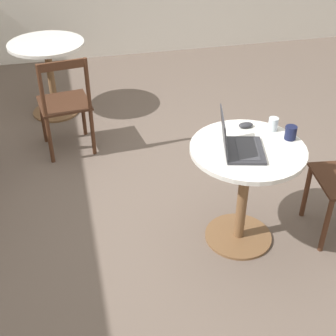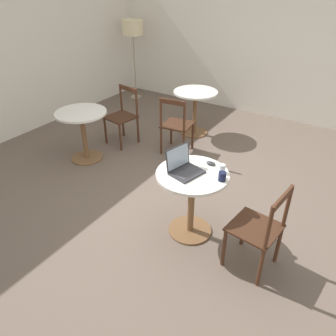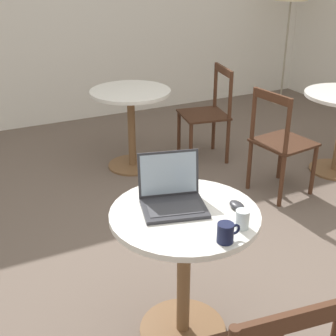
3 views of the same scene
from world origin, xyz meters
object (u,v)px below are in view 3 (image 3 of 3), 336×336
object	(u,v)px
cafe_table_near	(184,247)
mouse	(237,205)
laptop	(172,197)
mug	(226,233)
drinking_glass	(242,219)
chair_far_right	(208,114)
chair_mid_left	(280,143)
cafe_table_far	(131,112)

from	to	relation	value
cafe_table_near	mouse	distance (m)	0.34
laptop	mug	world-z (taller)	laptop
mug	drinking_glass	xyz separation A→B (m)	(0.13, 0.06, -0.00)
cafe_table_near	chair_far_right	world-z (taller)	chair_far_right
cafe_table_near	mouse	world-z (taller)	mouse
cafe_table_near	laptop	xyz separation A→B (m)	(-0.03, 0.08, 0.25)
chair_mid_left	chair_far_right	distance (m)	0.93
chair_mid_left	mouse	xyz separation A→B (m)	(-1.22, -1.17, 0.31)
mug	drinking_glass	bearing A→B (deg)	26.27
chair_far_right	mug	size ratio (longest dim) A/B	8.15
cafe_table_near	mug	bearing A→B (deg)	-81.98
cafe_table_far	mug	size ratio (longest dim) A/B	6.76
cafe_table_far	laptop	distance (m)	2.15
mouse	mug	world-z (taller)	mug
chair_mid_left	drinking_glass	size ratio (longest dim) A/B	10.19
cafe_table_near	cafe_table_far	size ratio (longest dim) A/B	1.00
cafe_table_near	drinking_glass	world-z (taller)	drinking_glass
drinking_glass	cafe_table_far	bearing A→B (deg)	80.49
mouse	mug	bearing A→B (deg)	-132.85
cafe_table_near	mug	world-z (taller)	mug
drinking_glass	chair_far_right	bearing A→B (deg)	62.95
cafe_table_near	mug	xyz separation A→B (m)	(0.04, -0.30, 0.25)
mouse	drinking_glass	world-z (taller)	drinking_glass
mug	cafe_table_near	bearing A→B (deg)	98.02
cafe_table_far	chair_far_right	distance (m)	0.77
cafe_table_near	chair_mid_left	distance (m)	1.83
mouse	mug	size ratio (longest dim) A/B	0.89
laptop	drinking_glass	size ratio (longest dim) A/B	4.10
laptop	chair_mid_left	bearing A→B (deg)	33.90
mug	cafe_table_far	bearing A→B (deg)	77.85
cafe_table_far	drinking_glass	size ratio (longest dim) A/B	8.46
laptop	mug	xyz separation A→B (m)	(0.07, -0.38, -0.01)
cafe_table_near	cafe_table_far	bearing A→B (deg)	75.13
chair_mid_left	mug	bearing A→B (deg)	-135.77
cafe_table_far	drinking_glass	distance (m)	2.42
chair_mid_left	chair_far_right	size ratio (longest dim) A/B	1.00
chair_far_right	laptop	world-z (taller)	laptop
cafe_table_far	drinking_glass	xyz separation A→B (m)	(-0.40, -2.37, 0.25)
laptop	mouse	world-z (taller)	laptop
chair_mid_left	drinking_glass	distance (m)	1.89
laptop	drinking_glass	distance (m)	0.38
chair_mid_left	cafe_table_far	bearing A→B (deg)	130.83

